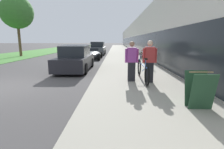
{
  "coord_description": "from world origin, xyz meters",
  "views": [
    {
      "loc": [
        4.48,
        -6.06,
        1.74
      ],
      "look_at": [
        4.14,
        11.94,
        -1.78
      ],
      "focal_mm": 28.0,
      "sensor_mm": 36.0,
      "label": 1
    }
  ],
  "objects_px": {
    "sandwich_board_sign": "(199,90)",
    "person_rider": "(149,62)",
    "tandem_bicycle": "(143,70)",
    "cruiser_bike_middle": "(142,56)",
    "parked_sedan_far": "(98,49)",
    "vintage_roadster_curbside": "(92,55)",
    "person_bystander": "(132,61)",
    "cruiser_bike_nearest": "(145,59)",
    "bike_rack_hoop": "(150,59)",
    "parked_sedan_curbside": "(76,59)",
    "street_tree_far": "(17,13)"
  },
  "relations": [
    {
      "from": "parked_sedan_curbside",
      "to": "street_tree_far",
      "type": "distance_m",
      "value": 12.8
    },
    {
      "from": "tandem_bicycle",
      "to": "person_bystander",
      "type": "xyz_separation_m",
      "value": [
        -0.47,
        -0.16,
        0.38
      ]
    },
    {
      "from": "bike_rack_hoop",
      "to": "street_tree_far",
      "type": "height_order",
      "value": "street_tree_far"
    },
    {
      "from": "person_bystander",
      "to": "person_rider",
      "type": "bearing_deg",
      "value": -16.47
    },
    {
      "from": "person_bystander",
      "to": "cruiser_bike_nearest",
      "type": "relative_size",
      "value": 0.9
    },
    {
      "from": "parked_sedan_far",
      "to": "tandem_bicycle",
      "type": "bearing_deg",
      "value": -77.35
    },
    {
      "from": "person_bystander",
      "to": "cruiser_bike_nearest",
      "type": "bearing_deg",
      "value": 74.49
    },
    {
      "from": "parked_sedan_far",
      "to": "parked_sedan_curbside",
      "type": "bearing_deg",
      "value": -90.85
    },
    {
      "from": "tandem_bicycle",
      "to": "sandwich_board_sign",
      "type": "height_order",
      "value": "tandem_bicycle"
    },
    {
      "from": "person_rider",
      "to": "parked_sedan_curbside",
      "type": "distance_m",
      "value": 5.04
    },
    {
      "from": "person_rider",
      "to": "sandwich_board_sign",
      "type": "height_order",
      "value": "person_rider"
    },
    {
      "from": "cruiser_bike_nearest",
      "to": "parked_sedan_curbside",
      "type": "height_order",
      "value": "parked_sedan_curbside"
    },
    {
      "from": "person_rider",
      "to": "cruiser_bike_middle",
      "type": "relative_size",
      "value": 0.96
    },
    {
      "from": "tandem_bicycle",
      "to": "bike_rack_hoop",
      "type": "bearing_deg",
      "value": 74.44
    },
    {
      "from": "bike_rack_hoop",
      "to": "cruiser_bike_nearest",
      "type": "height_order",
      "value": "cruiser_bike_nearest"
    },
    {
      "from": "cruiser_bike_nearest",
      "to": "sandwich_board_sign",
      "type": "distance_m",
      "value": 8.01
    },
    {
      "from": "sandwich_board_sign",
      "to": "parked_sedan_far",
      "type": "bearing_deg",
      "value": 103.34
    },
    {
      "from": "parked_sedan_far",
      "to": "vintage_roadster_curbside",
      "type": "bearing_deg",
      "value": -90.64
    },
    {
      "from": "person_bystander",
      "to": "street_tree_far",
      "type": "bearing_deg",
      "value": 132.17
    },
    {
      "from": "bike_rack_hoop",
      "to": "sandwich_board_sign",
      "type": "height_order",
      "value": "sandwich_board_sign"
    },
    {
      "from": "person_bystander",
      "to": "cruiser_bike_nearest",
      "type": "height_order",
      "value": "person_bystander"
    },
    {
      "from": "cruiser_bike_nearest",
      "to": "parked_sedan_far",
      "type": "xyz_separation_m",
      "value": [
        -4.25,
        9.69,
        0.22
      ]
    },
    {
      "from": "cruiser_bike_nearest",
      "to": "street_tree_far",
      "type": "distance_m",
      "value": 15.03
    },
    {
      "from": "sandwich_board_sign",
      "to": "person_rider",
      "type": "bearing_deg",
      "value": 104.81
    },
    {
      "from": "parked_sedan_curbside",
      "to": "parked_sedan_far",
      "type": "xyz_separation_m",
      "value": [
        0.17,
        11.57,
        0.06
      ]
    },
    {
      "from": "street_tree_far",
      "to": "cruiser_bike_nearest",
      "type": "bearing_deg",
      "value": -29.63
    },
    {
      "from": "tandem_bicycle",
      "to": "parked_sedan_far",
      "type": "height_order",
      "value": "parked_sedan_far"
    },
    {
      "from": "bike_rack_hoop",
      "to": "vintage_roadster_curbside",
      "type": "distance_m",
      "value": 7.32
    },
    {
      "from": "parked_sedan_far",
      "to": "street_tree_far",
      "type": "bearing_deg",
      "value": -163.0
    },
    {
      "from": "sandwich_board_sign",
      "to": "bike_rack_hoop",
      "type": "bearing_deg",
      "value": 89.08
    },
    {
      "from": "street_tree_far",
      "to": "parked_sedan_curbside",
      "type": "bearing_deg",
      "value": -47.97
    },
    {
      "from": "bike_rack_hoop",
      "to": "parked_sedan_far",
      "type": "distance_m",
      "value": 11.86
    },
    {
      "from": "tandem_bicycle",
      "to": "street_tree_far",
      "type": "xyz_separation_m",
      "value": [
        -11.61,
        12.13,
        4.11
      ]
    },
    {
      "from": "cruiser_bike_middle",
      "to": "parked_sedan_curbside",
      "type": "relative_size",
      "value": 0.4
    },
    {
      "from": "sandwich_board_sign",
      "to": "street_tree_far",
      "type": "relative_size",
      "value": 0.14
    },
    {
      "from": "cruiser_bike_nearest",
      "to": "vintage_roadster_curbside",
      "type": "relative_size",
      "value": 0.42
    },
    {
      "from": "tandem_bicycle",
      "to": "cruiser_bike_middle",
      "type": "distance_m",
      "value": 7.56
    },
    {
      "from": "person_bystander",
      "to": "tandem_bicycle",
      "type": "bearing_deg",
      "value": 18.21
    },
    {
      "from": "vintage_roadster_curbside",
      "to": "street_tree_far",
      "type": "bearing_deg",
      "value": 162.24
    },
    {
      "from": "person_bystander",
      "to": "sandwich_board_sign",
      "type": "relative_size",
      "value": 1.76
    },
    {
      "from": "vintage_roadster_curbside",
      "to": "tandem_bicycle",
      "type": "bearing_deg",
      "value": -70.54
    },
    {
      "from": "vintage_roadster_curbside",
      "to": "parked_sedan_far",
      "type": "bearing_deg",
      "value": 89.36
    },
    {
      "from": "parked_sedan_far",
      "to": "sandwich_board_sign",
      "type": "bearing_deg",
      "value": -76.66
    },
    {
      "from": "person_rider",
      "to": "vintage_roadster_curbside",
      "type": "distance_m",
      "value": 10.48
    },
    {
      "from": "parked_sedan_curbside",
      "to": "street_tree_far",
      "type": "xyz_separation_m",
      "value": [
        -8.14,
        9.03,
        3.99
      ]
    },
    {
      "from": "sandwich_board_sign",
      "to": "cruiser_bike_nearest",
      "type": "bearing_deg",
      "value": 89.62
    },
    {
      "from": "cruiser_bike_nearest",
      "to": "parked_sedan_curbside",
      "type": "distance_m",
      "value": 4.81
    },
    {
      "from": "vintage_roadster_curbside",
      "to": "parked_sedan_curbside",
      "type": "bearing_deg",
      "value": -91.02
    },
    {
      "from": "person_bystander",
      "to": "sandwich_board_sign",
      "type": "bearing_deg",
      "value": -64.33
    },
    {
      "from": "vintage_roadster_curbside",
      "to": "sandwich_board_sign",
      "type": "bearing_deg",
      "value": -71.22
    }
  ]
}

